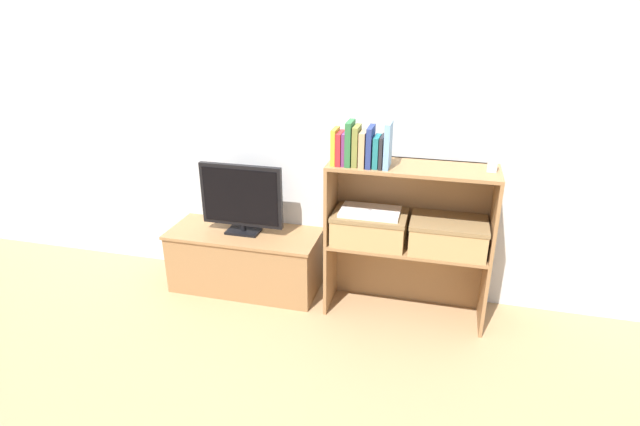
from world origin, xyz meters
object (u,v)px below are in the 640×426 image
book_plum (345,148)px  storage_basket_right (448,234)px  book_mustard (335,146)px  storage_basket_left (369,226)px  book_forest (350,143)px  book_olive (356,146)px  tv_stand (245,260)px  book_charcoal (382,152)px  baby_monitor (493,162)px  laptop (370,212)px  book_navy (370,147)px  book_teal (377,151)px  book_tan (363,148)px  book_crimson (340,148)px  tv (241,198)px  book_skyblue (388,145)px

book_plum → storage_basket_right: size_ratio=0.42×
book_mustard → storage_basket_left: book_mustard is taller
book_forest → book_olive: (0.04, 0.00, -0.01)m
tv_stand → book_charcoal: 1.26m
book_mustard → baby_monitor: bearing=4.2°
book_mustard → laptop: (0.21, 0.05, -0.40)m
book_charcoal → laptop: book_charcoal is taller
book_olive → book_navy: 0.08m
book_mustard → book_teal: 0.24m
storage_basket_right → book_forest: bearing=-175.3°
book_olive → storage_basket_left: 0.52m
book_tan → book_teal: 0.08m
tv_stand → book_charcoal: bearing=-6.1°
storage_basket_right → baby_monitor: bearing=4.4°
tv_stand → storage_basket_left: storage_basket_left is taller
storage_basket_left → laptop: laptop is taller
book_mustard → book_navy: 0.20m
book_crimson → book_olive: book_olive is taller
book_crimson → book_tan: 0.13m
storage_basket_right → book_crimson: bearing=-175.7°
tv → book_olive: bearing=-7.1°
book_forest → book_skyblue: (0.22, 0.00, 0.00)m
tv → book_crimson: (0.67, -0.10, 0.40)m
tv_stand → storage_basket_left: 0.93m
tv → storage_basket_right: tv is taller
tv_stand → book_skyblue: bearing=-5.9°
baby_monitor → storage_basket_right: size_ratio=0.32×
book_crimson → book_charcoal: bearing=0.0°
tv → baby_monitor: bearing=-1.2°
storage_basket_right → storage_basket_left: bearing=180.0°
book_forest → book_olive: book_forest is taller
book_skyblue → book_crimson: bearing=180.0°
book_forest → storage_basket_right: bearing=4.7°
tv → storage_basket_right: size_ratio=1.25×
book_forest → storage_basket_right: size_ratio=0.57×
tv → storage_basket_left: bearing=-3.2°
tv_stand → book_mustard: 1.09m
tv_stand → tv: bearing=-90.0°
book_plum → book_olive: 0.07m
laptop → book_tan: bearing=-133.2°
book_navy → book_forest: bearing=-180.0°
tv → book_plum: book_plum is taller
storage_basket_left → laptop: (0.00, 0.00, 0.09)m
book_forest → storage_basket_left: (0.12, 0.05, -0.52)m
book_forest → storage_basket_left: 0.54m
tv → storage_basket_right: (1.32, -0.05, -0.09)m
baby_monitor → book_mustard: bearing=-175.8°
book_navy → storage_basket_left: bearing=81.8°
book_crimson → book_forest: 0.06m
book_mustard → book_tan: (0.16, 0.00, -0.00)m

